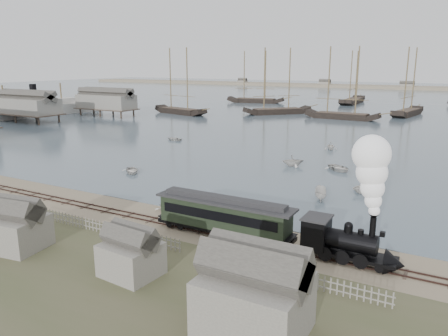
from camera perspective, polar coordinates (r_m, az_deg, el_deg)
The scene contains 27 objects.
ground at distance 44.31m, azimuth -3.72°, elevation -6.90°, with size 600.00×600.00×0.00m, color tan.
harbor_water at distance 206.66m, azimuth 22.87°, elevation 8.27°, with size 600.00×336.00×0.06m, color #455A63.
rail_track at distance 42.74m, azimuth -5.18°, elevation -7.66°, with size 120.00×1.80×0.16m.
picket_fence_west at distance 43.13m, azimuth -16.23°, elevation -8.03°, with size 19.00×0.10×1.20m, color gray, non-canonical shape.
picket_fence_east at distance 33.01m, azimuth 8.00°, elevation -14.56°, with size 15.00×0.10×1.20m, color gray, non-canonical shape.
shed_left at distance 42.16m, azimuth -25.49°, elevation -9.37°, with size 5.00×4.00×4.10m, color gray, non-canonical shape.
shed_mid at distance 34.43m, azimuth -11.93°, elevation -13.48°, with size 4.00×3.50×3.60m, color gray, non-canonical shape.
shed_right at distance 27.69m, azimuth 3.84°, elevation -20.49°, with size 6.00×5.00×5.10m, color gray, non-canonical shape.
western_wharf at distance 124.28m, azimuth -23.91°, elevation 7.18°, with size 36.00×56.00×8.00m, color gray, non-canonical shape.
far_spit at distance 286.16m, azimuth 24.75°, elevation 9.29°, with size 500.00×20.00×1.80m, color gray.
locomotive at distance 35.13m, azimuth 17.76°, elevation -5.19°, with size 7.98×2.98×9.94m.
passenger_coach at distance 39.89m, azimuth -0.02°, elevation -6.09°, with size 13.38×2.58×3.25m.
beached_dinghy at distance 46.90m, azimuth -6.87°, elevation -5.28°, with size 3.86×2.75×0.80m, color silver.
steamship at distance 141.31m, azimuth -23.56°, elevation 8.13°, with size 42.82×7.14×9.37m, color silver, non-canonical shape.
rowboat_0 at distance 64.00m, azimuth -11.96°, elevation -0.31°, with size 3.60×2.57×0.75m, color silver.
rowboat_1 at distance 67.50m, azimuth 9.00°, elevation 0.98°, with size 3.34×2.88×1.76m, color silver.
rowboat_2 at distance 51.72m, azimuth 12.47°, elevation -3.34°, with size 3.40×1.28×1.31m, color silver.
rowboat_3 at distance 66.12m, azimuth 14.80°, elevation 0.03°, with size 4.16×2.97×0.86m, color silver.
rowboat_4 at distance 55.54m, azimuth 17.69°, elevation -2.33°, with size 3.09×2.66×1.63m, color silver.
rowboat_6 at distance 89.67m, azimuth -6.55°, elevation 3.83°, with size 3.37×2.41×0.70m, color silver.
rowboat_7 at distance 81.70m, azimuth 13.76°, elevation 2.84°, with size 2.72×2.35×1.44m, color silver.
schooner_0 at distance 135.62m, azimuth -5.84°, elevation 11.25°, with size 19.81×4.57×20.00m, color black, non-canonical shape.
schooner_1 at distance 135.73m, azimuth 7.10°, elevation 11.21°, with size 21.28×4.91×20.00m, color black, non-canonical shape.
schooner_2 at distance 126.81m, azimuth 15.42°, elevation 10.68°, with size 20.50×4.73×20.00m, color black, non-canonical shape.
schooner_3 at distance 141.66m, azimuth 23.17°, elevation 10.34°, with size 19.86×4.58×20.00m, color black, non-canonical shape.
schooner_6 at distance 173.64m, azimuth 4.18°, elevation 11.78°, with size 22.19×5.12×20.00m, color black, non-canonical shape.
schooner_7 at distance 177.76m, azimuth 16.61°, elevation 11.31°, with size 24.58×5.67×20.00m, color black, non-canonical shape.
Camera 1 is at (22.56, -34.85, 15.51)m, focal length 35.00 mm.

